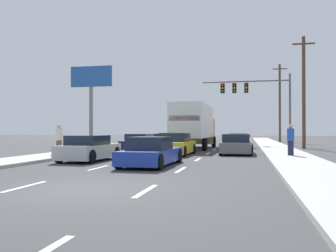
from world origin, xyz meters
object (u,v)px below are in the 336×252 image
at_px(traffic_signal_mast, 249,92).
at_px(utility_pole_far, 280,102).
at_px(car_green, 164,141).
at_px(car_silver, 89,149).
at_px(car_yellow, 176,145).
at_px(car_gray, 237,145).
at_px(car_orange, 239,141).
at_px(utility_pole_mid, 304,91).
at_px(box_truck, 195,124).
at_px(roadside_billboard, 91,89).
at_px(pedestrian_near_corner, 291,140).
at_px(car_navy, 141,143).
at_px(car_blue, 151,153).
at_px(pedestrian_mid_block, 59,139).

distance_m(traffic_signal_mast, utility_pole_far, 12.71).
bearing_deg(car_green, car_silver, -91.18).
bearing_deg(car_green, car_yellow, -73.11).
xyz_separation_m(car_gray, traffic_signal_mast, (0.86, 13.40, 4.69)).
xyz_separation_m(traffic_signal_mast, utility_pole_far, (3.95, 12.08, -0.11)).
bearing_deg(car_gray, utility_pole_far, 79.31).
bearing_deg(car_orange, utility_pole_mid, -3.02).
bearing_deg(box_truck, roadside_billboard, 161.72).
height_order(car_green, roadside_billboard, roadside_billboard).
bearing_deg(pedestrian_near_corner, car_navy, 157.98).
bearing_deg(utility_pole_far, car_blue, -103.68).
distance_m(traffic_signal_mast, utility_pole_mid, 6.89).
height_order(car_blue, pedestrian_mid_block, pedestrian_mid_block).
height_order(car_green, car_gray, car_gray).
height_order(roadside_billboard, pedestrian_mid_block, roadside_billboard).
distance_m(box_truck, pedestrian_mid_block, 11.88).
height_order(car_orange, utility_pole_far, utility_pole_far).
distance_m(car_blue, pedestrian_near_corner, 8.73).
relative_size(utility_pole_mid, pedestrian_mid_block, 5.41).
relative_size(car_blue, traffic_signal_mast, 0.54).
bearing_deg(car_gray, pedestrian_mid_block, -157.81).
distance_m(car_orange, traffic_signal_mast, 6.95).
relative_size(car_green, utility_pole_far, 0.41).
bearing_deg(utility_pole_mid, car_navy, -151.32).
bearing_deg(box_truck, car_orange, 37.76).
height_order(car_green, utility_pole_far, utility_pole_far).
height_order(car_yellow, pedestrian_near_corner, pedestrian_near_corner).
bearing_deg(roadside_billboard, car_yellow, -46.01).
bearing_deg(utility_pole_mid, car_silver, -129.87).
bearing_deg(traffic_signal_mast, car_green, -148.17).
height_order(car_silver, pedestrian_mid_block, pedestrian_mid_block).
bearing_deg(car_blue, car_green, 101.12).
bearing_deg(box_truck, car_blue, -89.60).
height_order(box_truck, car_blue, box_truck).
distance_m(utility_pole_mid, pedestrian_near_corner, 11.42).
xyz_separation_m(box_truck, roadside_billboard, (-10.57, 3.49, 3.50)).
height_order(utility_pole_far, roadside_billboard, utility_pole_far).
bearing_deg(roadside_billboard, car_blue, -58.70).
bearing_deg(car_silver, pedestrian_mid_block, 140.34).
bearing_deg(car_gray, pedestrian_near_corner, -39.35).
xyz_separation_m(traffic_signal_mast, pedestrian_near_corner, (2.13, -15.85, -4.30)).
xyz_separation_m(car_silver, roadside_billboard, (-7.00, 15.83, 4.94)).
height_order(car_silver, box_truck, box_truck).
distance_m(car_silver, box_truck, 12.92).
xyz_separation_m(car_yellow, pedestrian_mid_block, (-6.48, -2.49, 0.38)).
height_order(car_silver, utility_pole_mid, utility_pole_mid).
bearing_deg(car_silver, utility_pole_far, 69.68).
relative_size(car_silver, roadside_billboard, 0.53).
relative_size(box_truck, pedestrian_near_corner, 5.40).
bearing_deg(car_blue, traffic_signal_mast, 78.86).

